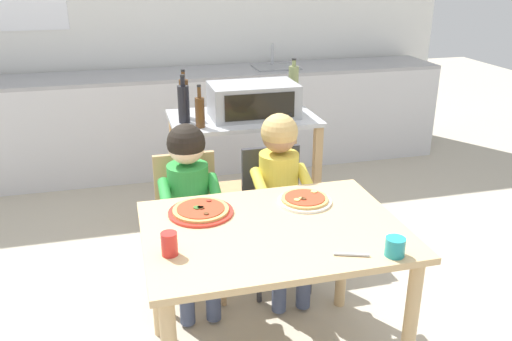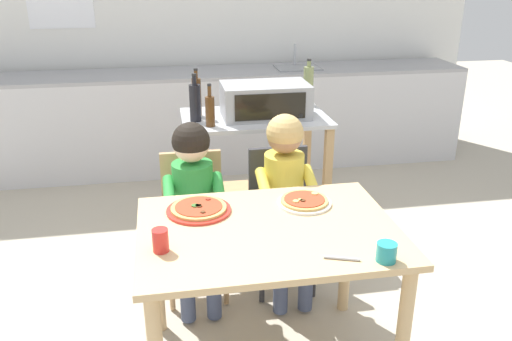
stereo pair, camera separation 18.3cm
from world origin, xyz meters
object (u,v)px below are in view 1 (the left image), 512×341
Objects in this scene: kitchen_island_cart at (243,159)px; dining_table at (273,250)px; bottle_tall_green_wine at (293,84)px; pizza_plate_red_rimmed at (201,211)px; bottle_brown_beer at (184,103)px; bottle_dark_olive_oil at (200,111)px; child_in_yellow_shirt at (282,183)px; pizza_plate_white at (305,200)px; bottle_slim_sauce at (184,98)px; drinking_cup_teal at (395,247)px; toaster_oven at (253,100)px; drinking_cup_red at (169,244)px; child_in_green_shirt at (190,194)px; serving_spoon at (352,255)px; dining_chair_left at (188,216)px; dining_chair_right at (275,208)px.

kitchen_island_cart is 1.29m from dining_table.
bottle_tall_green_wine is 1.06× the size of pizza_plate_red_rimmed.
bottle_dark_olive_oil is at bearing -58.38° from bottle_brown_beer.
child_in_yellow_shirt is at bearing -55.86° from bottle_dark_olive_oil.
pizza_plate_white is (0.36, -0.90, -0.22)m from bottle_dark_olive_oil.
bottle_slim_sauce reaches higher than pizza_plate_white.
drinking_cup_teal is (-0.19, -1.85, -0.24)m from bottle_tall_green_wine.
drinking_cup_red is at bearing -116.70° from toaster_oven.
bottle_brown_beer reaches higher than child_in_green_shirt.
bottle_brown_beer is 0.11m from bottle_slim_sauce.
serving_spoon is at bearing -60.40° from child_in_green_shirt.
kitchen_island_cart is 0.53m from bottle_dark_olive_oil.
bottle_slim_sauce is 0.38× the size of dining_chair_left.
pizza_plate_white is (0.22, 0.21, 0.13)m from dining_table.
child_in_green_shirt is 3.40× the size of pizza_plate_red_rimmed.
dining_table is 0.78m from dining_chair_left.
dining_chair_right is 1.10m from drinking_cup_teal.
bottle_dark_olive_oil is 2.71× the size of drinking_cup_red.
bottle_tall_green_wine is at bearing 34.90° from toaster_oven.
drinking_cup_teal is (0.59, -1.69, -0.23)m from bottle_slim_sauce.
drinking_cup_teal is 0.17m from serving_spoon.
bottle_dark_olive_oil is at bearing -157.42° from toaster_oven.
child_in_yellow_shirt is 0.38m from pizza_plate_white.
dining_chair_right is 1.04m from serving_spoon.
bottle_dark_olive_oil is at bearing 74.00° from child_in_green_shirt.
dining_table is 1.11× the size of child_in_green_shirt.
bottle_brown_beer is 1.16× the size of pizza_plate_white.
kitchen_island_cart is at bearing 65.81° from drinking_cup_red.
bottle_tall_green_wine reaches higher than bottle_brown_beer.
pizza_plate_red_rimmed is (-0.15, -0.89, -0.22)m from bottle_dark_olive_oil.
dining_chair_right is (0.36, -0.41, -0.49)m from bottle_dark_olive_oil.
kitchen_island_cart is at bearing 95.03° from dining_chair_right.
bottle_slim_sauce is 0.38× the size of dining_chair_right.
kitchen_island_cart reaches higher than serving_spoon.
bottle_tall_green_wine reaches higher than serving_spoon.
bottle_dark_olive_oil is 1.16m from dining_table.
dining_chair_right is 10.20× the size of drinking_cup_teal.
dining_chair_left is at bearing 116.66° from serving_spoon.
pizza_plate_white is at bearing -37.72° from child_in_green_shirt.
child_in_green_shirt reaches higher than dining_chair_right.
child_in_yellow_shirt is at bearing -56.35° from bottle_brown_beer.
bottle_tall_green_wine is 1.30m from child_in_green_shirt.
bottle_tall_green_wine is 1.57m from pizza_plate_red_rimmed.
bottle_slim_sauce is at bearing 118.51° from child_in_yellow_shirt.
child_in_green_shirt reaches higher than dining_table.
toaster_oven is at bearing -15.94° from kitchen_island_cart.
pizza_plate_red_rimmed is at bearing 143.08° from dining_table.
bottle_dark_olive_oil is at bearing -150.45° from kitchen_island_cart.
toaster_oven is at bearing 46.52° from dining_chair_left.
bottle_brown_beer is 0.72m from child_in_green_shirt.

